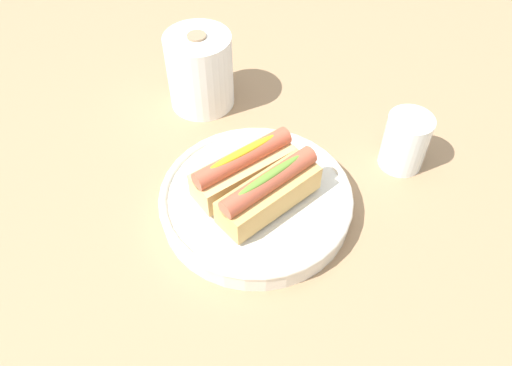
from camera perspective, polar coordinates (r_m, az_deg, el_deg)
The scene contains 6 objects.
ground_plane at distance 0.73m, azimuth -0.62°, elevation -3.61°, with size 2.40×2.40×0.00m, color #9E7A56.
serving_bowl at distance 0.72m, azimuth 0.00°, elevation -1.94°, with size 0.27×0.27×0.04m.
hotdog_front at distance 0.67m, azimuth 1.49°, elevation -0.91°, with size 0.16×0.08×0.06m.
hotdog_back at distance 0.70m, azimuth -1.43°, elevation 1.72°, with size 0.16×0.07×0.06m.
water_glass at distance 0.80m, azimuth 16.38°, elevation 4.26°, with size 0.07×0.07×0.09m.
paper_towel_roll at distance 0.87m, azimuth -6.31°, elevation 12.40°, with size 0.11×0.11×0.13m.
Camera 1 is at (-0.20, -0.40, 0.58)m, focal length 35.59 mm.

